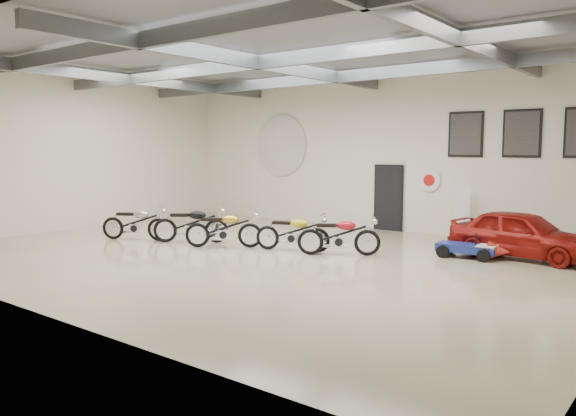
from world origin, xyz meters
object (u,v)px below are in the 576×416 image
Objects in this scene: motorcycle_gold at (224,228)px; motorcycle_yellow at (292,232)px; go_kart at (473,246)px; vintage_car at (522,234)px; banner_stand at (462,211)px; motorcycle_red at (339,234)px; motorcycle_silver at (135,222)px; motorcycle_black at (191,223)px.

motorcycle_gold reaches higher than motorcycle_yellow.
vintage_car reaches higher than go_kart.
banner_stand reaches higher than vintage_car.
motorcycle_red is at bearing -153.39° from go_kart.
motorcycle_silver is 1.04× the size of motorcycle_yellow.
motorcycle_red is at bearing -11.52° from motorcycle_silver.
motorcycle_gold is at bearing 164.63° from motorcycle_red.
motorcycle_yellow reaches higher than go_kart.
motorcycle_silver is (-7.56, -5.90, -0.32)m from banner_stand.
banner_stand is at bearing 6.04° from motorcycle_black.
motorcycle_silver is 9.44m from go_kart.
motorcycle_silver is 1.76m from motorcycle_black.
motorcycle_black is 4.50m from motorcycle_red.
motorcycle_black is at bearing 144.61° from motorcycle_gold.
banner_stand is at bearing 59.01° from vintage_car.
motorcycle_silver is 0.99× the size of motorcycle_gold.
banner_stand is 6.98m from motorcycle_gold.
motorcycle_gold is 6.46m from go_kart.
vintage_car is at bearing -12.49° from motorcycle_black.
go_kart is (2.82, 1.67, -0.21)m from motorcycle_red.
motorcycle_yellow is 1.13× the size of go_kart.
motorcycle_silver is at bearing 158.22° from motorcycle_gold.
go_kart is 0.50× the size of vintage_car.
motorcycle_yellow is at bearing -12.97° from motorcycle_gold.
motorcycle_silver is 3.01m from motorcycle_gold.
motorcycle_gold is 1.05× the size of motorcycle_yellow.
go_kart is at bearing -15.25° from motorcycle_black.
motorcycle_red is at bearing 131.78° from vintage_car.
motorcycle_black is 8.82m from vintage_car.
motorcycle_yellow is (4.73, 1.41, -0.02)m from motorcycle_silver.
motorcycle_silver is at bearing 121.24° from vintage_car.
vintage_car is (8.14, 3.40, 0.04)m from motorcycle_black.
vintage_car reaches higher than motorcycle_black.
vintage_car is at bearing -3.98° from motorcycle_silver.
motorcycle_black is at bearing 121.13° from vintage_car.
banner_stand is 0.83× the size of motorcycle_silver.
motorcycle_gold reaches higher than motorcycle_red.
motorcycle_yellow is 4.53m from go_kart.
vintage_car is (6.82, 3.41, 0.06)m from motorcycle_gold.
motorcycle_gold reaches higher than motorcycle_silver.
banner_stand is 0.49× the size of vintage_car.
motorcycle_red reaches higher than go_kart.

